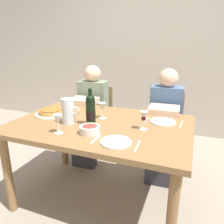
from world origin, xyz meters
name	(u,v)px	position (x,y,z in m)	size (l,w,h in m)	color
ground_plane	(102,198)	(0.00, 0.00, 0.00)	(8.00, 8.00, 0.00)	gray
back_wall	(151,44)	(0.00, 1.95, 1.40)	(8.00, 0.10, 2.80)	beige
dining_table	(101,133)	(0.00, 0.00, 0.67)	(1.50, 1.00, 0.76)	olive
wine_bottle	(91,110)	(-0.05, -0.08, 0.89)	(0.08, 0.08, 0.31)	black
water_pitcher	(68,113)	(-0.25, -0.10, 0.85)	(0.16, 0.11, 0.21)	silver
baked_tart	(51,112)	(-0.54, 0.05, 0.79)	(0.29, 0.29, 0.06)	silver
salad_bowl	(90,129)	(0.01, -0.23, 0.79)	(0.16, 0.16, 0.07)	white
wine_glass_left_diner	(102,107)	(-0.03, 0.12, 0.86)	(0.07, 0.07, 0.15)	silver
wine_glass_right_diner	(58,120)	(-0.20, -0.31, 0.87)	(0.06, 0.06, 0.15)	silver
wine_glass_centre	(144,117)	(0.37, -0.01, 0.87)	(0.06, 0.06, 0.15)	silver
dinner_plate_left_setting	(163,122)	(0.49, 0.21, 0.77)	(0.22, 0.22, 0.01)	white
dinner_plate_right_setting	(116,142)	(0.26, -0.32, 0.77)	(0.21, 0.21, 0.01)	white
fork_left_setting	(146,120)	(0.34, 0.21, 0.76)	(0.16, 0.01, 0.01)	silver
knife_left_setting	(181,124)	(0.64, 0.21, 0.76)	(0.18, 0.01, 0.01)	silver
knife_right_setting	(137,146)	(0.41, -0.32, 0.76)	(0.18, 0.01, 0.01)	silver
spoon_right_setting	(96,139)	(0.11, -0.32, 0.76)	(0.16, 0.01, 0.01)	silver
chair_left	(97,115)	(-0.46, 0.91, 0.50)	(0.43, 0.43, 0.87)	#9E7A51
diner_left	(90,112)	(-0.44, 0.68, 0.62)	(0.36, 0.52, 1.16)	gray
chair_right	(166,124)	(0.45, 0.89, 0.50)	(0.41, 0.41, 0.87)	#9E7A51
diner_right	(164,121)	(0.45, 0.65, 0.62)	(0.35, 0.51, 1.16)	#4C6B93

